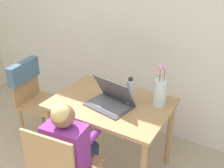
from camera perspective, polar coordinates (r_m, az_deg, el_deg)
The scene contains 7 objects.
wall_back at distance 2.70m, azimuth 5.65°, elevation 14.24°, with size 6.40×0.05×2.50m.
dining_table at distance 2.26m, azimuth -0.19°, elevation -6.11°, with size 0.98×0.70×0.70m.
chair_spare at distance 2.80m, azimuth -17.05°, elevation -0.96°, with size 0.48×0.45×0.86m.
person_seated at distance 1.93m, azimuth -8.93°, elevation -12.92°, with size 0.34×0.45×0.97m.
laptop at distance 2.13m, azimuth -0.20°, elevation -3.32°, with size 0.40×0.32×0.23m.
flower_vase at distance 2.13m, azimuth 10.41°, elevation -1.53°, with size 0.10×0.10×0.37m.
water_bottle at distance 2.13m, azimuth 3.98°, elevation -1.65°, with size 0.06×0.06×0.23m.
Camera 1 is at (1.09, -0.18, 1.81)m, focal length 42.00 mm.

